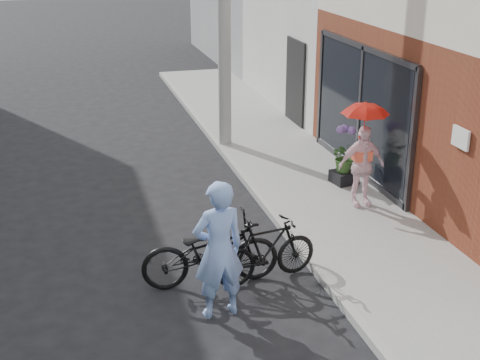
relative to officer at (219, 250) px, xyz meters
name	(u,v)px	position (x,y,z in m)	size (l,w,h in m)	color
ground	(255,284)	(0.67, 0.60, -0.92)	(80.00, 80.00, 0.00)	black
sidewalk	(337,209)	(2.77, 2.60, -0.86)	(2.20, 24.00, 0.12)	gray
curb	(274,216)	(1.61, 2.60, -0.86)	(0.12, 24.00, 0.12)	#9E9E99
officer	(219,250)	(0.00, 0.00, 0.00)	(0.67, 0.44, 1.84)	#7FA1E2
bike_left	(210,251)	(0.07, 0.78, -0.42)	(0.67, 1.92, 1.01)	black
bike_right	(266,251)	(0.85, 0.67, -0.46)	(0.44, 1.54, 0.93)	black
kimono_woman	(361,166)	(3.16, 2.58, -0.09)	(0.84, 0.35, 1.43)	#FFD5DF
parasol	(366,106)	(3.16, 2.58, 0.97)	(0.77, 0.77, 0.68)	red
planter	(344,177)	(3.33, 3.62, -0.69)	(0.43, 0.43, 0.22)	black
potted_plant	(345,157)	(3.33, 3.62, -0.28)	(0.53, 0.46, 0.58)	#3A6528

